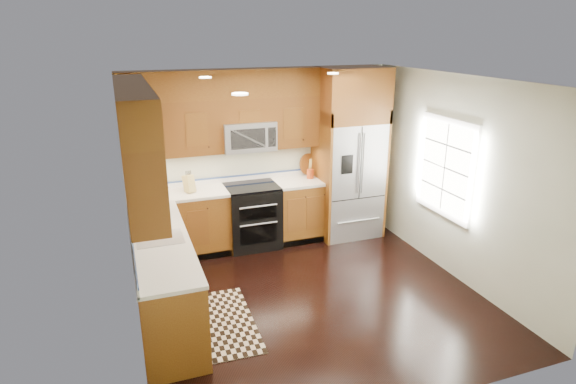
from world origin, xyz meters
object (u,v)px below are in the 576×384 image
object	(u,v)px
knife_block	(189,183)
range	(252,216)
refrigerator	(349,154)
rug	(217,323)
utensil_crock	(310,172)

from	to	relation	value
knife_block	range	bearing A→B (deg)	-2.60
range	refrigerator	xyz separation A→B (m)	(1.55, -0.04, 0.83)
rug	utensil_crock	world-z (taller)	utensil_crock
utensil_crock	knife_block	bearing A→B (deg)	-178.98
range	knife_block	world-z (taller)	knife_block
refrigerator	utensil_crock	bearing A→B (deg)	169.41
range	utensil_crock	size ratio (longest dim) A/B	3.11
knife_block	utensil_crock	distance (m)	1.85
refrigerator	utensil_crock	distance (m)	0.66
range	utensil_crock	distance (m)	1.12
range	knife_block	bearing A→B (deg)	177.40
refrigerator	knife_block	world-z (taller)	refrigerator
range	knife_block	distance (m)	1.08
knife_block	utensil_crock	xyz separation A→B (m)	(1.85, 0.03, -0.02)
rug	utensil_crock	xyz separation A→B (m)	(1.90, 1.94, 1.04)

